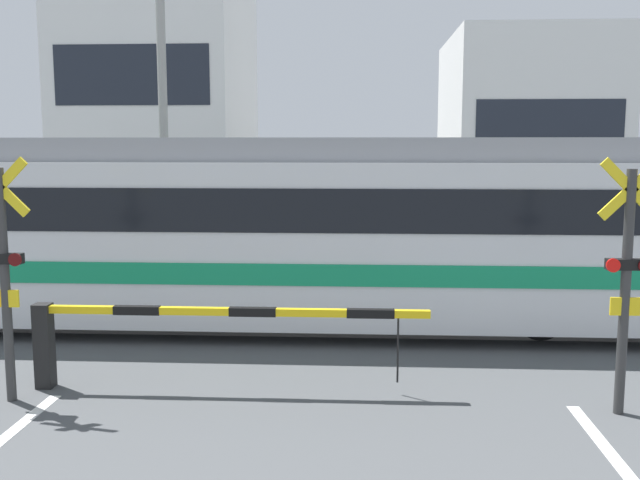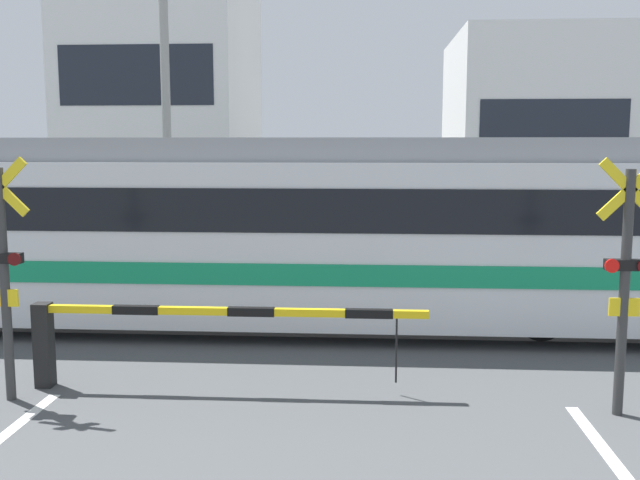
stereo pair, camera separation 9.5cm
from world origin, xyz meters
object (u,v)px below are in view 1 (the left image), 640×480
at_px(crossing_barrier_near, 156,327).
at_px(crossing_barrier_far, 422,250).
at_px(pedestrian, 320,219).
at_px(commuter_train, 156,225).
at_px(crossing_signal_right, 626,276).
at_px(crossing_signal_left, 4,269).

distance_m(crossing_barrier_near, crossing_barrier_far, 7.53).
bearing_deg(crossing_barrier_far, crossing_barrier_near, -119.96).
bearing_deg(pedestrian, crossing_barrier_far, -58.10).
height_order(commuter_train, pedestrian, commuter_train).
xyz_separation_m(crossing_barrier_near, crossing_barrier_far, (3.76, 6.53, 0.00)).
bearing_deg(pedestrian, crossing_barrier_near, -97.66).
xyz_separation_m(crossing_barrier_near, crossing_signal_right, (5.36, -0.47, 0.77)).
xyz_separation_m(crossing_signal_left, crossing_signal_right, (6.96, 0.00, 0.00)).
height_order(crossing_barrier_near, crossing_signal_right, crossing_signal_right).
bearing_deg(commuter_train, crossing_barrier_far, 35.00).
bearing_deg(crossing_barrier_far, pedestrian, 121.90).
relative_size(commuter_train, crossing_signal_left, 6.98).
bearing_deg(pedestrian, commuter_train, -108.00).
relative_size(commuter_train, crossing_barrier_near, 4.13).
bearing_deg(commuter_train, crossing_barrier_near, -74.36).
distance_m(crossing_barrier_near, crossing_signal_right, 5.44).
bearing_deg(crossing_barrier_near, pedestrian, 82.34).
distance_m(commuter_train, crossing_signal_right, 7.30).
bearing_deg(crossing_barrier_near, crossing_signal_right, -5.04).
xyz_separation_m(commuter_train, crossing_signal_right, (6.27, -3.73, -0.09)).
height_order(commuter_train, crossing_signal_left, commuter_train).
bearing_deg(crossing_signal_left, crossing_barrier_near, 16.47).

